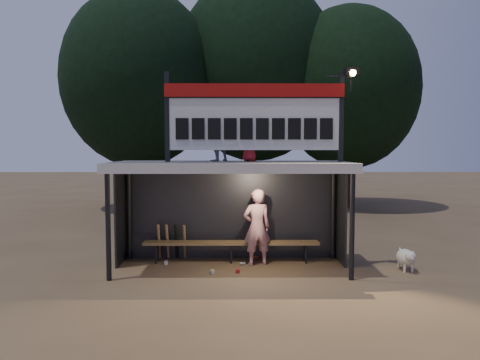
{
  "coord_description": "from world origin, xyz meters",
  "views": [
    {
      "loc": [
        0.12,
        -10.0,
        2.63
      ],
      "look_at": [
        0.2,
        0.4,
        1.9
      ],
      "focal_mm": 35.0,
      "sensor_mm": 36.0,
      "label": 1
    }
  ],
  "objects": [
    {
      "name": "scoreboard_assembly",
      "position": [
        0.56,
        -0.01,
        3.32
      ],
      "size": [
        4.1,
        0.27,
        1.99
      ],
      "color": "black",
      "rests_on": "dugout_shelter"
    },
    {
      "name": "litter",
      "position": [
        -0.19,
        0.13,
        0.04
      ],
      "size": [
        2.14,
        1.41,
        0.08
      ],
      "color": "#A1201B",
      "rests_on": "ground"
    },
    {
      "name": "bats",
      "position": [
        -1.39,
        0.82,
        0.43
      ],
      "size": [
        0.67,
        0.35,
        0.84
      ],
      "color": "#9B7048",
      "rests_on": "ground"
    },
    {
      "name": "child_b",
      "position": [
        0.41,
        0.14,
        2.74
      ],
      "size": [
        0.49,
        0.45,
        0.84
      ],
      "primitive_type": "imported",
      "rotation": [
        0.0,
        0.0,
        2.57
      ],
      "color": "#AC1A22",
      "rests_on": "dugout_shelter"
    },
    {
      "name": "tree_right",
      "position": [
        5.0,
        10.5,
        5.19
      ],
      "size": [
        6.08,
        6.08,
        8.72
      ],
      "color": "#322116",
      "rests_on": "ground"
    },
    {
      "name": "player",
      "position": [
        0.58,
        0.31,
        0.86
      ],
      "size": [
        0.7,
        0.54,
        1.71
      ],
      "primitive_type": "imported",
      "rotation": [
        0.0,
        0.0,
        3.36
      ],
      "color": "white",
      "rests_on": "ground"
    },
    {
      "name": "dugout_shelter",
      "position": [
        0.0,
        0.24,
        1.85
      ],
      "size": [
        5.1,
        2.08,
        2.32
      ],
      "color": "#3B3B3E",
      "rests_on": "ground"
    },
    {
      "name": "dog",
      "position": [
        3.75,
        -0.2,
        0.28
      ],
      "size": [
        0.36,
        0.81,
        0.49
      ],
      "color": "beige",
      "rests_on": "ground"
    },
    {
      "name": "ground",
      "position": [
        0.0,
        0.0,
        0.0
      ],
      "size": [
        80.0,
        80.0,
        0.0
      ],
      "primitive_type": "plane",
      "color": "brown",
      "rests_on": "ground"
    },
    {
      "name": "tree_left",
      "position": [
        -4.0,
        10.0,
        5.51
      ],
      "size": [
        6.46,
        6.46,
        9.27
      ],
      "color": "black",
      "rests_on": "ground"
    },
    {
      "name": "bench",
      "position": [
        0.0,
        0.55,
        0.43
      ],
      "size": [
        4.0,
        0.35,
        0.48
      ],
      "color": "olive",
      "rests_on": "ground"
    },
    {
      "name": "child_a",
      "position": [
        -0.32,
        0.21,
        2.87
      ],
      "size": [
        0.67,
        0.66,
        1.09
      ],
      "primitive_type": "imported",
      "rotation": [
        0.0,
        0.0,
        3.84
      ],
      "color": "gray",
      "rests_on": "dugout_shelter"
    },
    {
      "name": "tree_mid",
      "position": [
        1.0,
        11.5,
        6.17
      ],
      "size": [
        7.22,
        7.22,
        10.36
      ],
      "color": "black",
      "rests_on": "ground"
    }
  ]
}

